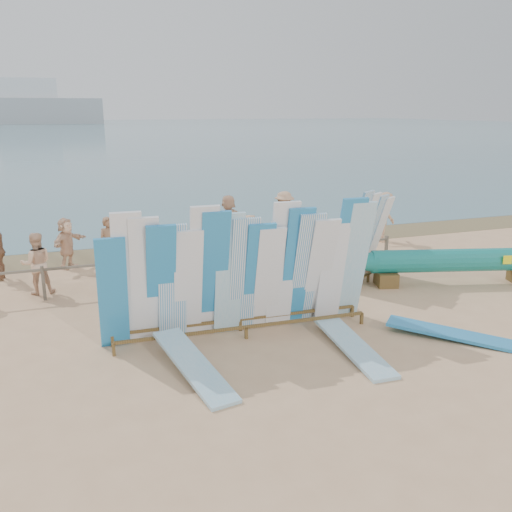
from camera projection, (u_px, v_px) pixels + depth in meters
name	position (u px, v px, depth m)	size (l,w,h in m)	color
ground	(230.00, 322.00, 12.33)	(160.00, 160.00, 0.00)	tan
ocean	(74.00, 129.00, 128.77)	(320.00, 240.00, 0.02)	slate
wet_sand_strip	(170.00, 248.00, 18.88)	(40.00, 2.60, 0.01)	olive
distant_ship	(28.00, 107.00, 170.82)	(45.00, 8.00, 14.00)	#999EA3
fence	(198.00, 262.00, 14.89)	(12.08, 0.08, 0.90)	#6C6251
main_surfboard_rack	(243.00, 276.00, 11.32)	(5.84, 1.04, 2.92)	brown
side_surfboard_rack	(363.00, 240.00, 15.01)	(2.27, 1.78, 2.63)	brown
outrigger_canoe	(456.00, 262.00, 14.86)	(6.97, 2.45, 1.00)	brown
vendor_table	(317.00, 291.00, 13.16)	(1.06, 0.86, 1.23)	brown
flat_board_a	(194.00, 374.00, 9.92)	(0.56, 2.70, 0.07)	#88C1DA
flat_board_b	(352.00, 351.00, 10.88)	(0.56, 2.70, 0.07)	#88C1DA
flat_board_d	(452.00, 339.00, 11.45)	(0.56, 2.70, 0.07)	#2682C1
beach_chair_left	(222.00, 263.00, 16.19)	(0.57, 0.59, 0.79)	red
beach_chair_right	(189.00, 264.00, 16.01)	(0.64, 0.66, 0.87)	red
stroller	(220.00, 255.00, 16.21)	(0.63, 0.87, 1.15)	red
beachgoer_2	(37.00, 264.00, 14.05)	(0.79, 0.38, 1.63)	beige
beachgoer_11	(67.00, 243.00, 16.37)	(1.45, 0.47, 1.56)	beige
beachgoer_7	(244.00, 238.00, 17.08)	(0.56, 0.31, 1.54)	#8C6042
beachgoer_8	(358.00, 227.00, 17.90)	(0.88, 0.42, 1.82)	beige
beachgoer_9	(284.00, 218.00, 19.29)	(1.22, 0.50, 1.89)	tan
beachgoer_1	(110.00, 245.00, 15.98)	(0.60, 0.33, 1.65)	#8C6042
beachgoer_5	(228.00, 220.00, 19.29)	(1.64, 0.53, 1.77)	beige
beachgoer_10	(349.00, 228.00, 18.52)	(0.90, 0.39, 1.54)	#8C6042
beachgoer_6	(250.00, 240.00, 16.81)	(0.76, 0.36, 1.55)	tan
beachgoer_extra_0	(384.00, 217.00, 19.62)	(1.17, 0.48, 1.82)	tan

